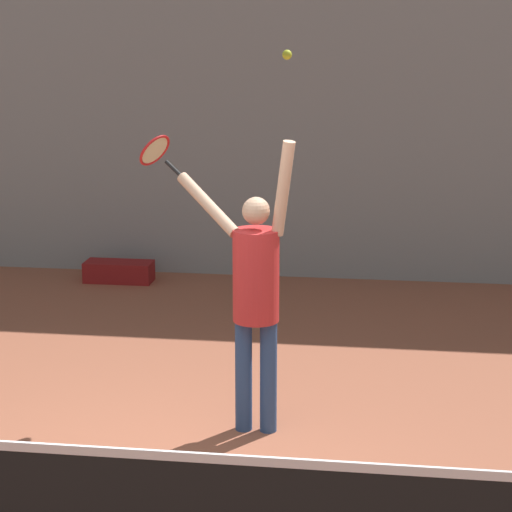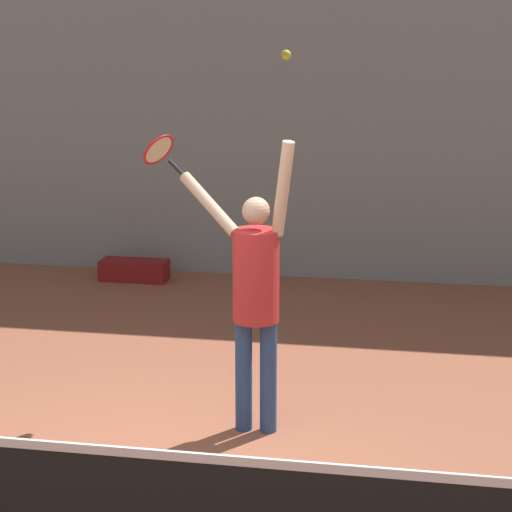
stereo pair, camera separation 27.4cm
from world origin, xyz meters
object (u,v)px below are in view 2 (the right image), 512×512
object	(u,v)px
tennis_player	(255,288)
tennis_racket	(160,151)
tennis_ball	(286,55)
equipment_bag	(134,270)

from	to	relation	value
tennis_player	tennis_racket	xyz separation A→B (m)	(-0.85, 0.50, 0.94)
tennis_racket	tennis_ball	size ratio (longest dim) A/B	6.08
tennis_player	tennis_ball	world-z (taller)	tennis_ball
tennis_player	tennis_ball	distance (m)	1.73
tennis_ball	equipment_bag	xyz separation A→B (m)	(-2.46, 4.14, -2.73)
tennis_racket	equipment_bag	bearing A→B (deg)	111.27
tennis_player	equipment_bag	size ratio (longest dim) A/B	2.74
tennis_racket	tennis_ball	xyz separation A→B (m)	(1.09, -0.64, 0.77)
tennis_player	equipment_bag	world-z (taller)	tennis_player
tennis_racket	tennis_player	bearing A→B (deg)	-30.44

